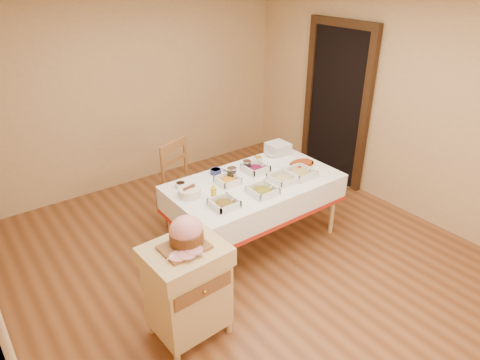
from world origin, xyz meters
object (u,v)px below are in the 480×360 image
(ham_on_board, at_px, (186,234))
(preserve_jar_left, at_px, (232,174))
(preserve_jar_right, at_px, (247,166))
(butcher_cart, at_px, (187,287))
(bread_basket, at_px, (189,192))
(brass_platter, at_px, (302,164))
(plate_stack, at_px, (278,148))
(mustard_bottle, at_px, (214,193))
(dining_table, at_px, (254,194))
(dining_chair, at_px, (186,185))

(ham_on_board, relative_size, preserve_jar_left, 2.98)
(ham_on_board, distance_m, preserve_jar_right, 1.65)
(butcher_cart, bearing_deg, bread_basket, 57.43)
(ham_on_board, height_order, brass_platter, ham_on_board)
(plate_stack, bearing_deg, butcher_cart, -149.76)
(mustard_bottle, distance_m, bread_basket, 0.26)
(butcher_cart, distance_m, ham_on_board, 0.49)
(bread_basket, bearing_deg, ham_on_board, -121.64)
(ham_on_board, bearing_deg, preserve_jar_right, 35.77)
(butcher_cart, xyz_separation_m, ham_on_board, (0.04, 0.03, 0.49))
(preserve_jar_right, bearing_deg, brass_platter, -24.87)
(butcher_cart, height_order, plate_stack, plate_stack)
(brass_platter, bearing_deg, dining_table, 177.45)
(preserve_jar_right, distance_m, bread_basket, 0.82)
(brass_platter, bearing_deg, ham_on_board, -160.24)
(butcher_cart, distance_m, dining_chair, 1.71)
(dining_table, distance_m, butcher_cart, 1.49)
(dining_table, xyz_separation_m, brass_platter, (0.67, -0.03, 0.18))
(plate_stack, bearing_deg, bread_basket, -169.24)
(butcher_cart, height_order, brass_platter, butcher_cart)
(brass_platter, bearing_deg, preserve_jar_right, 155.13)
(preserve_jar_left, bearing_deg, dining_chair, 115.86)
(butcher_cart, bearing_deg, ham_on_board, 38.16)
(preserve_jar_left, distance_m, bread_basket, 0.56)
(dining_chair, distance_m, bread_basket, 0.72)
(dining_table, height_order, bread_basket, bread_basket)
(mustard_bottle, relative_size, brass_platter, 0.57)
(dining_table, bearing_deg, preserve_jar_right, 70.61)
(preserve_jar_right, relative_size, bread_basket, 0.52)
(plate_stack, relative_size, brass_platter, 0.77)
(preserve_jar_left, bearing_deg, dining_table, -48.52)
(ham_on_board, bearing_deg, plate_stack, 30.06)
(preserve_jar_left, distance_m, plate_stack, 0.86)
(preserve_jar_left, bearing_deg, mustard_bottle, -146.46)
(dining_table, xyz_separation_m, ham_on_board, (-1.24, -0.72, 0.39))
(preserve_jar_left, bearing_deg, plate_stack, 13.93)
(ham_on_board, distance_m, bread_basket, 1.01)
(dining_table, distance_m, ham_on_board, 1.49)
(preserve_jar_right, relative_size, plate_stack, 0.49)
(dining_chair, height_order, preserve_jar_right, dining_chair)
(preserve_jar_left, bearing_deg, bread_basket, -174.10)
(ham_on_board, xyz_separation_m, brass_platter, (1.91, 0.69, -0.21))
(dining_chair, xyz_separation_m, plate_stack, (1.10, -0.34, 0.29))
(dining_table, relative_size, butcher_cart, 2.07)
(dining_chair, height_order, brass_platter, dining_chair)
(brass_platter, bearing_deg, dining_chair, 145.20)
(plate_stack, bearing_deg, mustard_bottle, -158.90)
(preserve_jar_left, height_order, preserve_jar_right, preserve_jar_left)
(butcher_cart, distance_m, brass_platter, 2.10)
(dining_chair, distance_m, brass_platter, 1.36)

